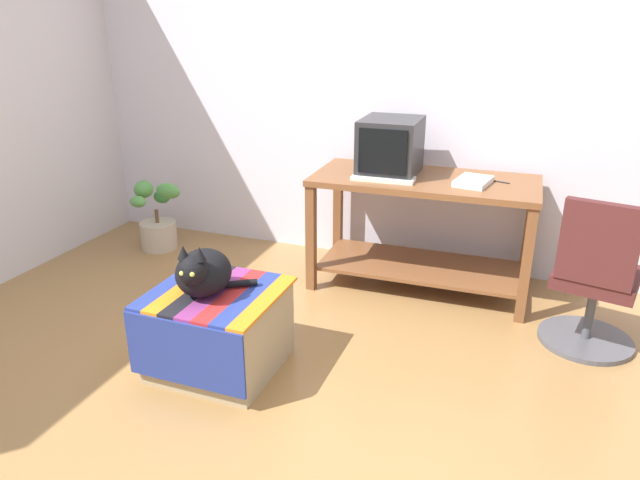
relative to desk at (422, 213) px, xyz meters
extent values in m
plane|color=olive|center=(-0.38, -1.60, -0.53)|extent=(14.00, 14.00, 0.00)
cube|color=silver|center=(-0.38, 0.45, 0.77)|extent=(8.00, 0.10, 2.60)
cube|color=brown|center=(-0.68, -0.31, -0.16)|extent=(0.06, 0.06, 0.73)
cube|color=brown|center=(0.69, -0.28, -0.16)|extent=(0.06, 0.06, 0.73)
cube|color=brown|center=(0.68, 0.31, -0.16)|extent=(0.06, 0.06, 0.73)
cube|color=brown|center=(-0.69, 0.28, -0.16)|extent=(0.06, 0.06, 0.73)
cube|color=brown|center=(0.00, 0.00, -0.38)|extent=(1.34, 0.60, 0.02)
cube|color=brown|center=(0.00, 0.00, 0.22)|extent=(1.46, 0.70, 0.04)
cube|color=#28282B|center=(-0.25, 0.03, 0.25)|extent=(0.27, 0.31, 0.02)
cube|color=#28282B|center=(-0.25, 0.03, 0.43)|extent=(0.38, 0.44, 0.36)
cube|color=black|center=(-0.24, -0.19, 0.43)|extent=(0.31, 0.02, 0.28)
cube|color=beige|center=(-0.24, -0.16, 0.26)|extent=(0.41, 0.17, 0.02)
cube|color=white|center=(0.31, -0.04, 0.26)|extent=(0.23, 0.30, 0.04)
cube|color=tan|center=(-0.79, -1.36, -0.31)|extent=(0.61, 0.58, 0.43)
cube|color=navy|center=(-0.79, -1.68, -0.27)|extent=(0.65, 0.01, 0.34)
cube|color=navy|center=(-1.06, -1.36, -0.09)|extent=(0.09, 0.63, 0.02)
cube|color=orange|center=(-0.97, -1.36, -0.09)|extent=(0.09, 0.63, 0.02)
cube|color=black|center=(-0.88, -1.36, -0.09)|extent=(0.09, 0.63, 0.02)
cube|color=#7A2D6B|center=(-0.79, -1.36, -0.09)|extent=(0.09, 0.63, 0.02)
cube|color=#AD2323|center=(-0.69, -1.36, -0.09)|extent=(0.09, 0.63, 0.02)
cube|color=navy|center=(-0.60, -1.36, -0.09)|extent=(0.09, 0.63, 0.02)
cube|color=orange|center=(-0.51, -1.36, -0.09)|extent=(0.09, 0.63, 0.02)
ellipsoid|color=black|center=(-0.82, -1.40, 0.03)|extent=(0.32, 0.35, 0.23)
sphere|color=black|center=(-0.81, -1.51, 0.09)|extent=(0.15, 0.15, 0.15)
cylinder|color=black|center=(-0.72, -1.29, -0.06)|extent=(0.23, 0.17, 0.04)
cone|color=black|center=(-0.85, -1.52, 0.19)|extent=(0.06, 0.06, 0.07)
cone|color=black|center=(-0.76, -1.51, 0.19)|extent=(0.06, 0.06, 0.07)
sphere|color=#C6D151|center=(-0.82, -1.58, 0.11)|extent=(0.02, 0.02, 0.02)
sphere|color=#C6D151|center=(-0.77, -1.58, 0.11)|extent=(0.02, 0.02, 0.02)
cylinder|color=#B7A893|center=(-2.09, -0.05, -0.42)|extent=(0.28, 0.28, 0.22)
cylinder|color=brown|center=(-2.09, -0.05, -0.26)|extent=(0.03, 0.03, 0.11)
ellipsoid|color=#4C8E42|center=(-1.95, -0.07, -0.03)|extent=(0.20, 0.10, 0.12)
ellipsoid|color=#38843D|center=(-2.11, 0.06, -0.13)|extent=(0.14, 0.11, 0.10)
ellipsoid|color=#4C8E42|center=(-2.17, -0.07, -0.04)|extent=(0.15, 0.16, 0.14)
ellipsoid|color=#4C8E42|center=(-2.13, -0.21, -0.10)|extent=(0.13, 0.10, 0.09)
cylinder|color=#4C4C51|center=(1.06, -0.40, -0.51)|extent=(0.52, 0.52, 0.03)
cylinder|color=#4C4C51|center=(1.06, -0.40, -0.33)|extent=(0.05, 0.05, 0.34)
cube|color=#471E1E|center=(1.06, -0.40, -0.12)|extent=(0.50, 0.50, 0.08)
cube|color=#471E1E|center=(1.02, -0.59, 0.14)|extent=(0.38, 0.14, 0.44)
cylinder|color=black|center=(0.46, 0.06, 0.25)|extent=(0.14, 0.05, 0.01)
camera|label=1|loc=(0.66, -3.68, 1.24)|focal=32.76mm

